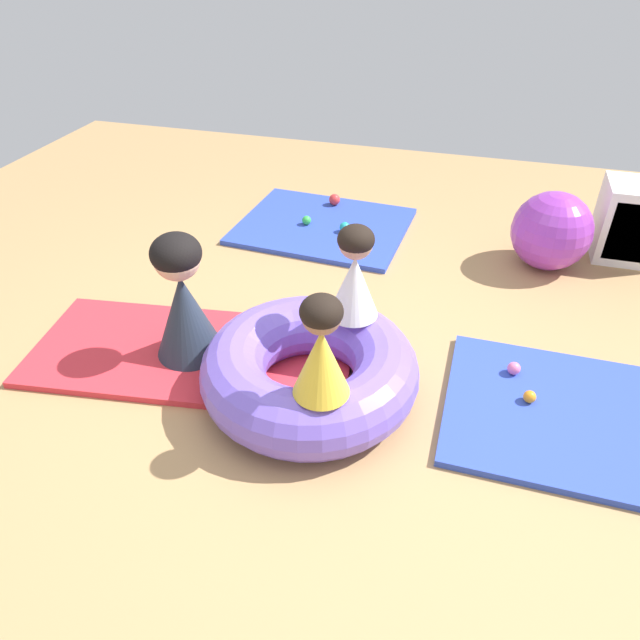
{
  "coord_description": "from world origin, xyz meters",
  "views": [
    {
      "loc": [
        0.65,
        -2.22,
        2.16
      ],
      "look_at": [
        -0.04,
        0.21,
        0.36
      ],
      "focal_mm": 32.68,
      "sensor_mm": 36.0,
      "label": 1
    }
  ],
  "objects_px": {
    "inflatable_cushion": "(310,370)",
    "play_ball_pink": "(514,368)",
    "child_in_yellow": "(321,348)",
    "play_ball_red": "(334,200)",
    "play_ball_blue": "(251,355)",
    "play_ball_teal": "(345,227)",
    "exercise_ball_large": "(551,231)",
    "adult_seated": "(183,298)",
    "play_ball_orange": "(530,397)",
    "storage_cube": "(631,222)",
    "child_in_white": "(355,273)",
    "play_ball_green": "(307,220)"
  },
  "relations": [
    {
      "from": "inflatable_cushion",
      "to": "play_ball_orange",
      "type": "distance_m",
      "value": 1.16
    },
    {
      "from": "play_ball_orange",
      "to": "play_ball_red",
      "type": "xyz_separation_m",
      "value": [
        -1.61,
        2.1,
        0.01
      ]
    },
    {
      "from": "play_ball_orange",
      "to": "play_ball_pink",
      "type": "bearing_deg",
      "value": 111.49
    },
    {
      "from": "play_ball_green",
      "to": "play_ball_pink",
      "type": "height_order",
      "value": "play_ball_green"
    },
    {
      "from": "play_ball_pink",
      "to": "adult_seated",
      "type": "bearing_deg",
      "value": -170.46
    },
    {
      "from": "play_ball_blue",
      "to": "play_ball_orange",
      "type": "bearing_deg",
      "value": 3.56
    },
    {
      "from": "play_ball_teal",
      "to": "exercise_ball_large",
      "type": "height_order",
      "value": "exercise_ball_large"
    },
    {
      "from": "play_ball_blue",
      "to": "exercise_ball_large",
      "type": "xyz_separation_m",
      "value": [
        1.64,
        1.67,
        0.19
      ]
    },
    {
      "from": "storage_cube",
      "to": "play_ball_red",
      "type": "bearing_deg",
      "value": 174.59
    },
    {
      "from": "child_in_yellow",
      "to": "adult_seated",
      "type": "xyz_separation_m",
      "value": [
        -0.92,
        0.45,
        -0.19
      ]
    },
    {
      "from": "play_ball_teal",
      "to": "play_ball_pink",
      "type": "height_order",
      "value": "play_ball_teal"
    },
    {
      "from": "child_in_white",
      "to": "play_ball_pink",
      "type": "bearing_deg",
      "value": 134.88
    },
    {
      "from": "play_ball_green",
      "to": "play_ball_teal",
      "type": "relative_size",
      "value": 0.9
    },
    {
      "from": "play_ball_red",
      "to": "play_ball_orange",
      "type": "bearing_deg",
      "value": -52.58
    },
    {
      "from": "inflatable_cushion",
      "to": "play_ball_teal",
      "type": "height_order",
      "value": "inflatable_cushion"
    },
    {
      "from": "adult_seated",
      "to": "play_ball_orange",
      "type": "height_order",
      "value": "adult_seated"
    },
    {
      "from": "inflatable_cushion",
      "to": "exercise_ball_large",
      "type": "bearing_deg",
      "value": 55.16
    },
    {
      "from": "adult_seated",
      "to": "play_ball_teal",
      "type": "bearing_deg",
      "value": -105.17
    },
    {
      "from": "play_ball_green",
      "to": "play_ball_red",
      "type": "bearing_deg",
      "value": 74.38
    },
    {
      "from": "play_ball_red",
      "to": "play_ball_green",
      "type": "xyz_separation_m",
      "value": [
        -0.12,
        -0.43,
        -0.01
      ]
    },
    {
      "from": "child_in_yellow",
      "to": "play_ball_red",
      "type": "distance_m",
      "value": 2.76
    },
    {
      "from": "inflatable_cushion",
      "to": "child_in_white",
      "type": "relative_size",
      "value": 2.17
    },
    {
      "from": "child_in_white",
      "to": "play_ball_green",
      "type": "relative_size",
      "value": 7.16
    },
    {
      "from": "inflatable_cushion",
      "to": "child_in_yellow",
      "type": "xyz_separation_m",
      "value": [
        0.16,
        -0.32,
        0.42
      ]
    },
    {
      "from": "inflatable_cushion",
      "to": "exercise_ball_large",
      "type": "height_order",
      "value": "exercise_ball_large"
    },
    {
      "from": "play_ball_orange",
      "to": "storage_cube",
      "type": "bearing_deg",
      "value": 70.1
    },
    {
      "from": "child_in_yellow",
      "to": "play_ball_blue",
      "type": "distance_m",
      "value": 0.87
    },
    {
      "from": "child_in_white",
      "to": "play_ball_red",
      "type": "bearing_deg",
      "value": -124.36
    },
    {
      "from": "inflatable_cushion",
      "to": "storage_cube",
      "type": "xyz_separation_m",
      "value": [
        1.82,
        2.1,
        0.11
      ]
    },
    {
      "from": "play_ball_blue",
      "to": "play_ball_teal",
      "type": "bearing_deg",
      "value": 85.97
    },
    {
      "from": "child_in_yellow",
      "to": "play_ball_teal",
      "type": "xyz_separation_m",
      "value": [
        -0.42,
        2.17,
        -0.52
      ]
    },
    {
      "from": "storage_cube",
      "to": "inflatable_cushion",
      "type": "bearing_deg",
      "value": -130.79
    },
    {
      "from": "adult_seated",
      "to": "play_ball_green",
      "type": "xyz_separation_m",
      "value": [
        0.17,
        1.76,
        -0.33
      ]
    },
    {
      "from": "child_in_yellow",
      "to": "adult_seated",
      "type": "bearing_deg",
      "value": -122.0
    },
    {
      "from": "inflatable_cushion",
      "to": "play_ball_pink",
      "type": "bearing_deg",
      "value": 22.24
    },
    {
      "from": "play_ball_orange",
      "to": "play_ball_pink",
      "type": "height_order",
      "value": "play_ball_pink"
    },
    {
      "from": "play_ball_blue",
      "to": "play_ball_pink",
      "type": "relative_size",
      "value": 1.34
    },
    {
      "from": "play_ball_blue",
      "to": "child_in_yellow",
      "type": "bearing_deg",
      "value": -39.64
    },
    {
      "from": "inflatable_cushion",
      "to": "adult_seated",
      "type": "distance_m",
      "value": 0.81
    },
    {
      "from": "storage_cube",
      "to": "child_in_yellow",
      "type": "bearing_deg",
      "value": -124.38
    },
    {
      "from": "child_in_yellow",
      "to": "play_ball_orange",
      "type": "xyz_separation_m",
      "value": [
        0.98,
        0.54,
        -0.52
      ]
    },
    {
      "from": "play_ball_orange",
      "to": "play_ball_blue",
      "type": "distance_m",
      "value": 1.52
    },
    {
      "from": "child_in_white",
      "to": "play_ball_blue",
      "type": "xyz_separation_m",
      "value": [
        -0.54,
        -0.2,
        -0.51
      ]
    },
    {
      "from": "inflatable_cushion",
      "to": "adult_seated",
      "type": "xyz_separation_m",
      "value": [
        -0.76,
        0.13,
        0.23
      ]
    },
    {
      "from": "child_in_white",
      "to": "storage_cube",
      "type": "relative_size",
      "value": 0.94
    },
    {
      "from": "play_ball_red",
      "to": "play_ball_teal",
      "type": "height_order",
      "value": "play_ball_red"
    },
    {
      "from": "play_ball_pink",
      "to": "exercise_ball_large",
      "type": "height_order",
      "value": "exercise_ball_large"
    },
    {
      "from": "play_ball_pink",
      "to": "play_ball_blue",
      "type": "bearing_deg",
      "value": -168.03
    },
    {
      "from": "play_ball_orange",
      "to": "play_ball_pink",
      "type": "distance_m",
      "value": 0.23
    },
    {
      "from": "exercise_ball_large",
      "to": "storage_cube",
      "type": "height_order",
      "value": "same"
    }
  ]
}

